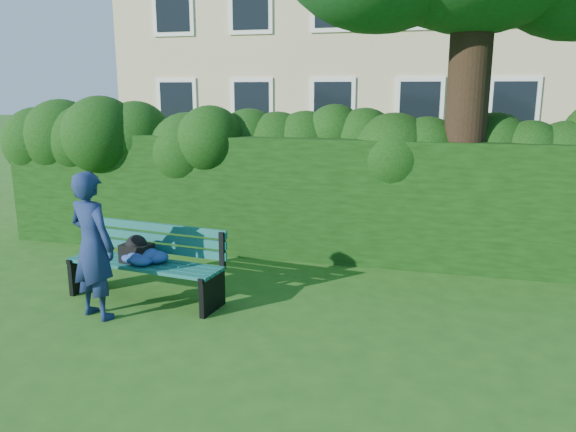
# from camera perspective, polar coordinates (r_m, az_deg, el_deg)

# --- Properties ---
(ground) EXTENTS (80.00, 80.00, 0.00)m
(ground) POSITION_cam_1_polar(r_m,az_deg,el_deg) (6.70, -1.34, -9.07)
(ground) COLOR #275219
(ground) RESTS_ON ground
(hedge) EXTENTS (10.00, 1.00, 1.80)m
(hedge) POSITION_cam_1_polar(r_m,az_deg,el_deg) (8.50, 2.78, 1.99)
(hedge) COLOR black
(hedge) RESTS_ON ground
(park_bench) EXTENTS (1.99, 0.79, 0.89)m
(park_bench) POSITION_cam_1_polar(r_m,az_deg,el_deg) (6.96, -14.33, -4.29)
(park_bench) COLOR #10504D
(park_bench) RESTS_ON ground
(man_reading) EXTENTS (0.69, 0.56, 1.64)m
(man_reading) POSITION_cam_1_polar(r_m,az_deg,el_deg) (6.49, -19.24, -2.86)
(man_reading) COLOR navy
(man_reading) RESTS_ON ground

